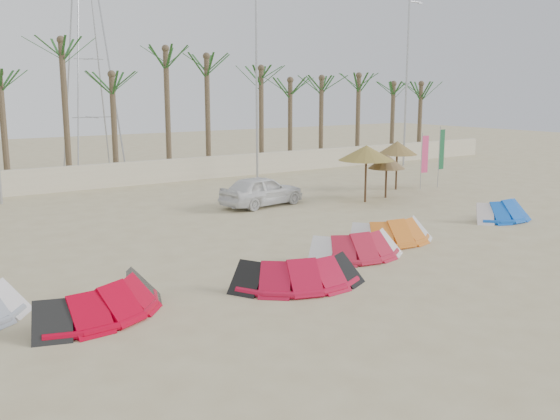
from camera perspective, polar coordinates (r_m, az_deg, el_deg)
ground at (r=16.42m, az=12.05°, el=-7.77°), size 120.00×120.00×0.00m
boundary_wall at (r=34.84m, az=-15.09°, el=3.10°), size 60.00×0.30×1.30m
palm_line at (r=36.19m, az=-15.36°, el=12.57°), size 52.00×4.00×7.70m
lamp_c at (r=36.26m, az=-2.10°, el=11.88°), size 1.25×0.14×11.00m
lamp_d at (r=43.87m, az=11.53°, el=11.52°), size 1.25×0.14×11.00m
pylon at (r=40.88m, az=-16.56°, el=3.22°), size 3.00×3.00×14.00m
kite_red_left at (r=15.41m, az=-16.33°, el=-7.59°), size 4.05×2.81×0.90m
kite_red_mid at (r=16.90m, az=1.04°, el=-5.49°), size 3.86×2.45×0.90m
kite_red_right at (r=19.79m, az=6.44°, el=-3.10°), size 3.38×1.97×0.90m
kite_orange at (r=21.92m, az=9.66°, el=-1.80°), size 3.40×1.87×0.90m
kite_blue at (r=26.81m, az=19.31°, el=0.07°), size 2.95×1.57×0.90m
parasol_left at (r=29.21m, az=7.90°, el=5.19°), size 2.60×2.60×2.66m
parasol_mid at (r=30.62m, az=9.73°, el=4.40°), size 1.81×1.81×2.13m
parasol_right at (r=33.21m, az=10.67°, el=5.60°), size 2.11×2.11×2.55m
flag_pink at (r=33.65m, az=13.02°, el=4.85°), size 0.45×0.08×2.99m
flag_green at (r=34.59m, az=14.54°, el=5.23°), size 0.45×0.06×3.27m
car at (r=28.19m, az=-1.69°, el=1.77°), size 4.28×2.25×1.39m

